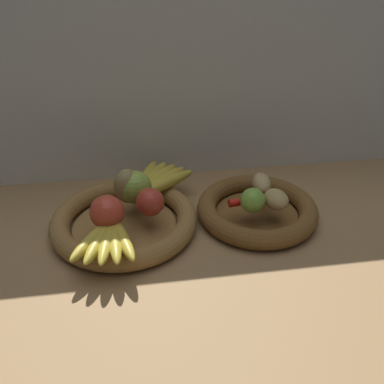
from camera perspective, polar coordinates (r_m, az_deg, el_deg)
name	(u,v)px	position (r cm, az deg, el deg)	size (l,w,h in cm)	color
ground_plane	(199,235)	(99.15, 0.98, -5.94)	(140.00, 90.00, 3.00)	#9E774C
back_wall	(182,79)	(112.94, -1.43, 15.37)	(140.00, 3.00, 55.00)	silver
fruit_bowl_left	(124,221)	(98.88, -9.33, -3.93)	(34.36, 34.36, 4.61)	olive
fruit_bowl_right	(257,209)	(102.75, 8.96, -2.39)	(29.49, 29.49, 4.61)	brown
apple_red_front	(107,212)	(91.23, -11.64, -2.74)	(7.56, 7.56, 7.56)	#CC422D
apple_green_back	(135,187)	(98.84, -7.83, 0.65)	(7.93, 7.93, 7.93)	#8CAD3D
apple_red_right	(150,202)	(94.17, -5.83, -1.39)	(6.54, 6.54, 6.54)	#B73828
pear_brown	(127,186)	(98.85, -8.93, 0.79)	(5.98, 6.32, 8.63)	olive
banana_bunch_front	(108,239)	(87.41, -11.57, -6.37)	(14.57, 16.78, 2.77)	gold
banana_bunch_back	(155,181)	(105.92, -5.06, 1.56)	(17.69, 19.62, 3.09)	gold
potato_back	(261,183)	(104.47, 9.55, 1.17)	(8.10, 4.53, 4.37)	tan
potato_small	(276,199)	(98.62, 11.51, -0.97)	(6.89, 5.46, 4.51)	tan
lime_near	(253,200)	(96.02, 8.38, -1.14)	(5.81, 5.81, 5.81)	#7AAD3D
chili_pepper	(256,200)	(99.67, 8.79, -1.15)	(2.03, 2.03, 13.26)	red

